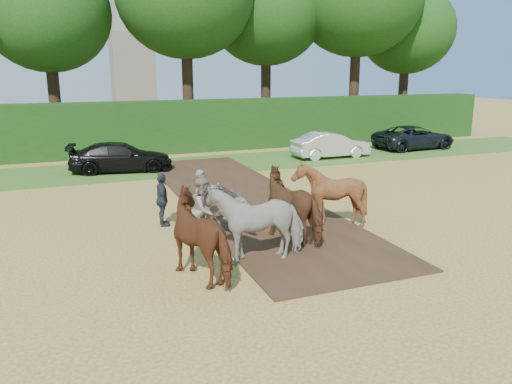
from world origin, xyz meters
TOP-DOWN VIEW (x-y plane):
  - ground at (0.00, 0.00)m, footprint 120.00×120.00m
  - earth_strip at (1.50, 7.00)m, footprint 4.50×17.00m
  - grass_verge at (0.00, 14.00)m, footprint 50.00×5.00m
  - hedgerow at (0.00, 18.50)m, footprint 46.00×1.60m
  - spectator_near at (-1.09, 2.83)m, footprint 1.15×1.15m
  - spectator_far at (-1.95, 4.67)m, footprint 0.47×1.01m
  - plough_team at (0.60, 1.67)m, footprint 6.79×5.90m
  - parked_cars at (1.40, 13.97)m, footprint 36.01×3.20m

SIDE VIEW (x-z plane):
  - ground at x=0.00m, z-range 0.00..0.00m
  - grass_verge at x=0.00m, z-range 0.00..0.03m
  - earth_strip at x=1.50m, z-range 0.00..0.05m
  - parked_cars at x=1.40m, z-range -0.01..1.42m
  - spectator_far at x=-1.95m, z-range 0.00..1.69m
  - spectator_near at x=-1.09m, z-range 0.00..1.88m
  - plough_team at x=0.60m, z-range -0.01..2.04m
  - hedgerow at x=0.00m, z-range 0.00..3.00m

